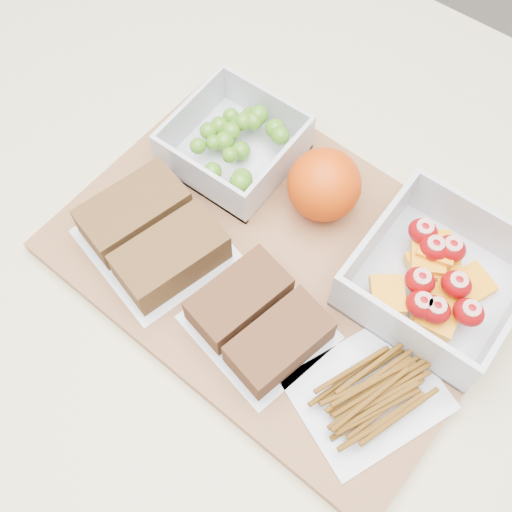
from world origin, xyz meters
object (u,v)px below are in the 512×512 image
object	(u,v)px
sandwich_bag_left	(152,235)
sandwich_bag_center	(259,321)
fruit_container	(437,280)
orange	(324,185)
cutting_board	(281,263)
pretzel_bag	(371,390)
grape_container	(237,144)

from	to	relation	value
sandwich_bag_left	sandwich_bag_center	bearing A→B (deg)	-3.87
fruit_container	orange	size ratio (longest dim) A/B	1.96
cutting_board	pretzel_bag	distance (m)	0.16
cutting_board	sandwich_bag_center	bearing A→B (deg)	-67.61
cutting_board	fruit_container	distance (m)	0.15
fruit_container	orange	world-z (taller)	orange
sandwich_bag_left	pretzel_bag	distance (m)	0.25
fruit_container	sandwich_bag_center	bearing A→B (deg)	-130.28
pretzel_bag	fruit_container	bearing A→B (deg)	92.64
grape_container	sandwich_bag_center	distance (m)	0.20
sandwich_bag_center	grape_container	bearing A→B (deg)	133.17
grape_container	pretzel_bag	size ratio (longest dim) A/B	0.76
cutting_board	pretzel_bag	size ratio (longest dim) A/B	2.67
sandwich_bag_center	pretzel_bag	xyz separation A→B (m)	(0.12, 0.01, -0.00)
orange	pretzel_bag	distance (m)	0.20
orange	pretzel_bag	bearing A→B (deg)	-43.86
sandwich_bag_center	cutting_board	bearing A→B (deg)	109.60
cutting_board	pretzel_bag	xyz separation A→B (m)	(0.14, -0.06, 0.02)
fruit_container	cutting_board	bearing A→B (deg)	-156.45
fruit_container	sandwich_bag_left	distance (m)	0.27
fruit_container	sandwich_bag_center	distance (m)	0.17
cutting_board	orange	bearing A→B (deg)	95.66
orange	pretzel_bag	world-z (taller)	orange
grape_container	sandwich_bag_center	xyz separation A→B (m)	(0.13, -0.14, -0.00)
cutting_board	fruit_container	size ratio (longest dim) A/B	2.90
grape_container	fruit_container	world-z (taller)	fruit_container
fruit_container	sandwich_bag_left	size ratio (longest dim) A/B	0.91
sandwich_bag_left	sandwich_bag_center	size ratio (longest dim) A/B	1.14
fruit_container	sandwich_bag_left	world-z (taller)	fruit_container
cutting_board	grape_container	size ratio (longest dim) A/B	3.50
orange	sandwich_bag_center	distance (m)	0.15
fruit_container	sandwich_bag_left	xyz separation A→B (m)	(-0.25, -0.12, -0.00)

